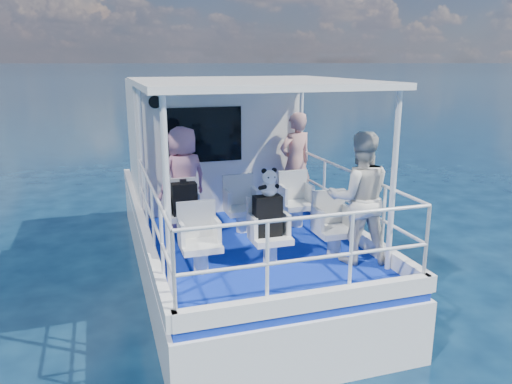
# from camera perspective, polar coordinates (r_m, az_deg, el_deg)

# --- Properties ---
(ground) EXTENTS (2000.00, 2000.00, 0.00)m
(ground) POSITION_cam_1_polar(r_m,az_deg,el_deg) (7.81, -1.13, -11.24)
(ground) COLOR black
(ground) RESTS_ON ground
(hull) EXTENTS (3.00, 7.00, 1.60)m
(hull) POSITION_cam_1_polar(r_m,az_deg,el_deg) (8.69, -3.02, -8.48)
(hull) COLOR white
(hull) RESTS_ON ground
(deck) EXTENTS (2.90, 6.90, 0.10)m
(deck) POSITION_cam_1_polar(r_m,az_deg,el_deg) (8.39, -3.09, -3.13)
(deck) COLOR #0A2193
(deck) RESTS_ON hull
(cabin) EXTENTS (2.85, 2.00, 2.20)m
(cabin) POSITION_cam_1_polar(r_m,az_deg,el_deg) (9.36, -5.20, 5.94)
(cabin) COLOR white
(cabin) RESTS_ON deck
(canopy) EXTENTS (3.00, 3.20, 0.08)m
(canopy) POSITION_cam_1_polar(r_m,az_deg,el_deg) (6.84, -0.77, 12.39)
(canopy) COLOR white
(canopy) RESTS_ON cabin
(canopy_posts) EXTENTS (2.77, 2.97, 2.20)m
(canopy_posts) POSITION_cam_1_polar(r_m,az_deg,el_deg) (6.93, -0.62, 2.91)
(canopy_posts) COLOR white
(canopy_posts) RESTS_ON deck
(railings) EXTENTS (2.84, 3.59, 1.00)m
(railings) POSITION_cam_1_polar(r_m,az_deg,el_deg) (6.78, 0.19, -2.60)
(railings) COLOR white
(railings) RESTS_ON deck
(seat_port_fwd) EXTENTS (0.48, 0.46, 0.38)m
(seat_port_fwd) POSITION_cam_1_polar(r_m,az_deg,el_deg) (7.40, -8.33, -3.79)
(seat_port_fwd) COLOR silver
(seat_port_fwd) RESTS_ON deck
(seat_center_fwd) EXTENTS (0.48, 0.46, 0.38)m
(seat_center_fwd) POSITION_cam_1_polar(r_m,az_deg,el_deg) (7.58, -1.60, -3.17)
(seat_center_fwd) COLOR silver
(seat_center_fwd) RESTS_ON deck
(seat_stbd_fwd) EXTENTS (0.48, 0.46, 0.38)m
(seat_stbd_fwd) POSITION_cam_1_polar(r_m,az_deg,el_deg) (7.86, 4.73, -2.56)
(seat_stbd_fwd) COLOR silver
(seat_stbd_fwd) RESTS_ON deck
(seat_port_aft) EXTENTS (0.48, 0.46, 0.38)m
(seat_port_aft) POSITION_cam_1_polar(r_m,az_deg,el_deg) (6.20, -6.33, -7.45)
(seat_port_aft) COLOR silver
(seat_port_aft) RESTS_ON deck
(seat_center_aft) EXTENTS (0.48, 0.46, 0.38)m
(seat_center_aft) POSITION_cam_1_polar(r_m,az_deg,el_deg) (6.41, 1.63, -6.57)
(seat_center_aft) COLOR silver
(seat_center_aft) RESTS_ON deck
(seat_stbd_aft) EXTENTS (0.48, 0.46, 0.38)m
(seat_stbd_aft) POSITION_cam_1_polar(r_m,az_deg,el_deg) (6.74, 8.91, -5.66)
(seat_stbd_aft) COLOR silver
(seat_stbd_aft) RESTS_ON deck
(passenger_port_fwd) EXTENTS (0.71, 0.61, 1.59)m
(passenger_port_fwd) POSITION_cam_1_polar(r_m,az_deg,el_deg) (7.65, -8.28, 1.53)
(passenger_port_fwd) COLOR #CA829D
(passenger_port_fwd) RESTS_ON deck
(passenger_stbd_fwd) EXTENTS (0.70, 0.55, 1.70)m
(passenger_stbd_fwd) POSITION_cam_1_polar(r_m,az_deg,el_deg) (8.54, 4.53, 3.41)
(passenger_stbd_fwd) COLOR #D29088
(passenger_stbd_fwd) RESTS_ON deck
(passenger_stbd_aft) EXTENTS (0.96, 0.83, 1.69)m
(passenger_stbd_aft) POSITION_cam_1_polar(r_m,az_deg,el_deg) (6.43, 11.72, -0.67)
(passenger_stbd_aft) COLOR silver
(passenger_stbd_aft) RESTS_ON deck
(backpack_port) EXTENTS (0.35, 0.20, 0.46)m
(backpack_port) POSITION_cam_1_polar(r_m,az_deg,el_deg) (7.21, -8.18, -0.77)
(backpack_port) COLOR black
(backpack_port) RESTS_ON seat_port_fwd
(backpack_center) EXTENTS (0.34, 0.19, 0.52)m
(backpack_center) POSITION_cam_1_polar(r_m,az_deg,el_deg) (6.27, 1.32, -2.74)
(backpack_center) COLOR black
(backpack_center) RESTS_ON seat_center_aft
(compact_camera) EXTENTS (0.09, 0.06, 0.06)m
(compact_camera) POSITION_cam_1_polar(r_m,az_deg,el_deg) (7.16, -8.35, 1.24)
(compact_camera) COLOR black
(compact_camera) RESTS_ON backpack_port
(panda) EXTENTS (0.23, 0.19, 0.35)m
(panda) POSITION_cam_1_polar(r_m,az_deg,el_deg) (6.15, 1.50, 1.12)
(panda) COLOR white
(panda) RESTS_ON backpack_center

